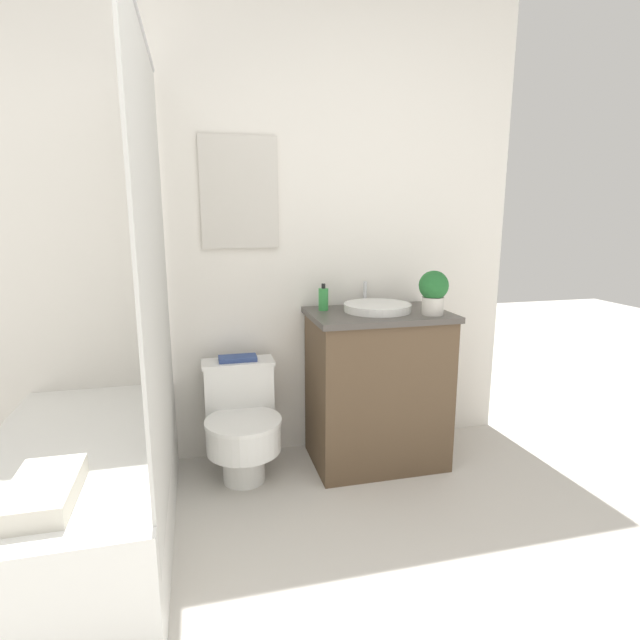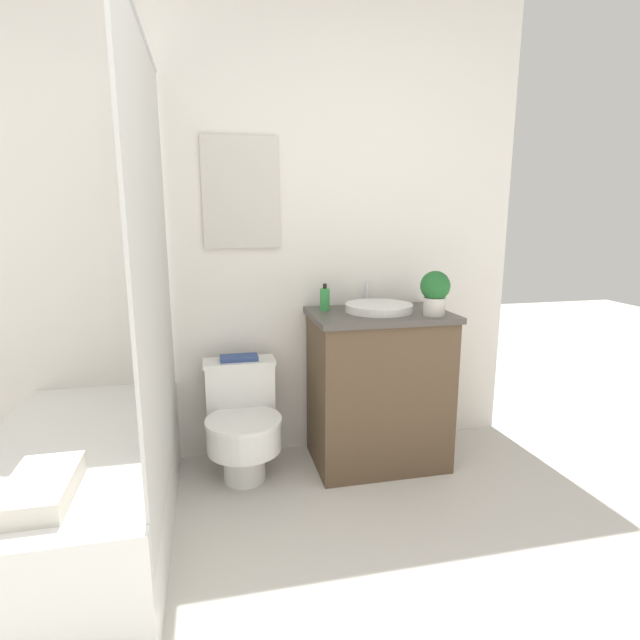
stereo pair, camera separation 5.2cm
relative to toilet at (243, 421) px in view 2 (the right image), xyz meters
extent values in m
cube|color=white|center=(0.03, 0.28, 0.96)|extent=(3.10, 0.05, 2.50)
cube|color=beige|center=(0.05, 0.24, 1.14)|extent=(0.39, 0.02, 0.56)
cube|color=beige|center=(0.05, 0.24, 1.14)|extent=(0.36, 0.01, 0.53)
cube|color=white|center=(-0.68, -0.42, -0.07)|extent=(0.69, 1.35, 0.45)
cube|color=silver|center=(-0.34, -0.42, 0.81)|extent=(0.01, 1.24, 1.69)
cylinder|color=#B7B7BC|center=(-0.34, -0.42, 1.68)|extent=(0.02, 1.24, 0.02)
cube|color=silver|center=(-0.68, -0.83, 0.19)|extent=(0.19, 0.34, 0.07)
cylinder|color=white|center=(0.00, -0.05, -0.20)|extent=(0.21, 0.21, 0.19)
cylinder|color=white|center=(0.00, -0.10, -0.04)|extent=(0.36, 0.36, 0.14)
cylinder|color=white|center=(0.00, -0.10, 0.04)|extent=(0.37, 0.37, 0.02)
cube|color=white|center=(0.00, 0.13, 0.10)|extent=(0.35, 0.16, 0.33)
cube|color=white|center=(0.00, 0.13, 0.28)|extent=(0.37, 0.17, 0.02)
cube|color=brown|center=(0.72, 0.00, 0.11)|extent=(0.69, 0.46, 0.80)
cube|color=#4C4742|center=(0.72, 0.00, 0.52)|extent=(0.72, 0.49, 0.03)
cylinder|color=white|center=(0.72, 0.02, 0.55)|extent=(0.35, 0.35, 0.04)
cylinder|color=silver|center=(0.72, 0.22, 0.60)|extent=(0.02, 0.02, 0.13)
cylinder|color=green|center=(0.45, 0.11, 0.59)|extent=(0.05, 0.05, 0.12)
cylinder|color=black|center=(0.45, 0.11, 0.66)|extent=(0.02, 0.02, 0.02)
cylinder|color=beige|center=(0.96, -0.14, 0.58)|extent=(0.11, 0.11, 0.09)
sphere|color=#23662D|center=(0.96, -0.14, 0.68)|extent=(0.15, 0.15, 0.15)
cube|color=#33477F|center=(0.00, 0.13, 0.30)|extent=(0.19, 0.10, 0.02)
camera|label=1|loc=(-0.19, -2.39, 1.02)|focal=28.00mm
camera|label=2|loc=(-0.13, -2.40, 1.02)|focal=28.00mm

